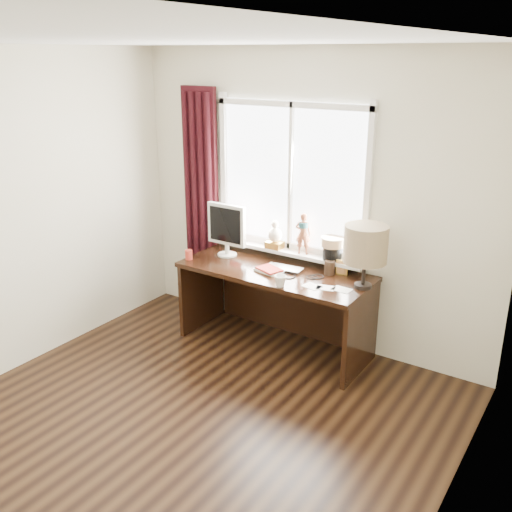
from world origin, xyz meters
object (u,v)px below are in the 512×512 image
Objects in this scene: laptop at (285,268)px; table_lamp at (366,245)px; mug at (280,281)px; red_cup at (189,255)px; monitor at (227,227)px; desk at (280,292)px.

laptop is 0.81m from table_lamp.
mug is 1.13× the size of red_cup.
red_cup is at bearing 174.85° from mug.
red_cup is 0.43m from monitor.
desk is (-0.23, 0.40, -0.29)m from mug.
laptop is 0.38m from mug.
red_cup is at bearing -170.90° from table_lamp.
laptop is 0.91m from red_cup.
red_cup is 0.05× the size of desk.
mug reaches higher than laptop.
laptop is 0.67× the size of monitor.
mug is 1.04m from red_cup.
red_cup is at bearing -159.21° from desk.
mug reaches higher than desk.
desk is 3.47× the size of monitor.
monitor reaches higher than mug.
monitor is (-0.64, 0.03, 0.27)m from laptop.
mug is at bearing -59.66° from desk.
table_lamp reaches higher than mug.
desk is (-0.07, 0.05, -0.26)m from laptop.
monitor is 0.94× the size of table_lamp.
monitor reaches higher than desk.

